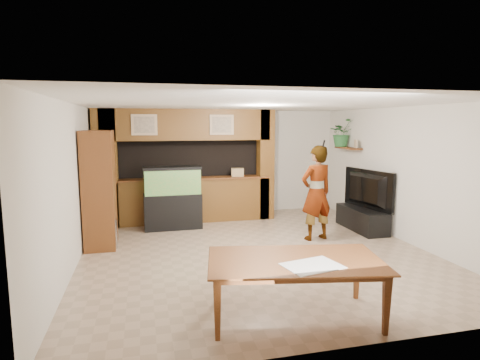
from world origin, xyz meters
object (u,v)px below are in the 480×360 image
object	(u,v)px
dining_table	(295,290)
television	(363,189)
pantry_cabinet	(99,189)
aquarium	(173,198)
person	(316,193)

from	to	relation	value
dining_table	television	bearing A→B (deg)	60.34
pantry_cabinet	aquarium	xyz separation A→B (m)	(1.40, 0.97, -0.41)
aquarium	television	xyz separation A→B (m)	(3.95, -1.07, 0.22)
pantry_cabinet	person	xyz separation A→B (m)	(4.07, -0.54, -0.15)
pantry_cabinet	dining_table	world-z (taller)	pantry_cabinet
television	person	world-z (taller)	person
aquarium	television	world-z (taller)	aquarium
person	dining_table	distance (m)	3.43
person	aquarium	bearing A→B (deg)	-41.15
aquarium	person	xyz separation A→B (m)	(2.67, -1.50, 0.26)
pantry_cabinet	dining_table	size ratio (longest dim) A/B	1.07
dining_table	person	bearing A→B (deg)	72.21
television	dining_table	xyz separation A→B (m)	(-2.88, -3.42, -0.53)
aquarium	pantry_cabinet	bearing A→B (deg)	-146.21
aquarium	person	bearing A→B (deg)	-30.19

